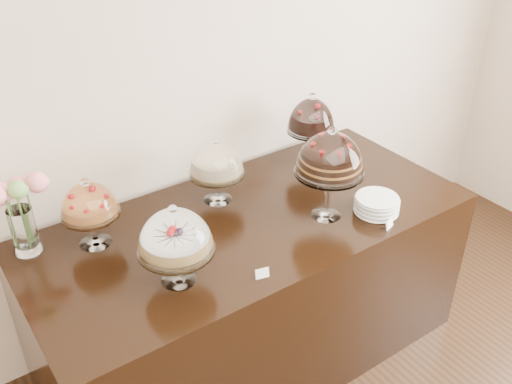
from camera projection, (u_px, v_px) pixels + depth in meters
wall_back at (185, 70)px, 2.85m from camera, size 5.00×0.04×3.00m
display_counter at (251, 289)px, 3.03m from camera, size 2.20×1.00×0.90m
cake_stand_sugar_sponge at (175, 235)px, 2.28m from camera, size 0.32×0.32×0.37m
cake_stand_choco_layer at (330, 157)px, 2.65m from camera, size 0.33×0.33×0.48m
cake_stand_cheesecake at (216, 163)px, 2.83m from camera, size 0.28×0.28×0.35m
cake_stand_dark_choco at (311, 119)px, 3.13m from camera, size 0.27×0.27×0.43m
cake_stand_fruit_tart at (89, 204)px, 2.51m from camera, size 0.26×0.26×0.34m
flower_vase at (17, 207)px, 2.45m from camera, size 0.27×0.20×0.40m
plate_stack at (377, 205)px, 2.82m from camera, size 0.22×0.22×0.08m
price_card_left at (262, 273)px, 2.40m from camera, size 0.06×0.03×0.04m
price_card_right at (389, 224)px, 2.71m from camera, size 0.06×0.03×0.04m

